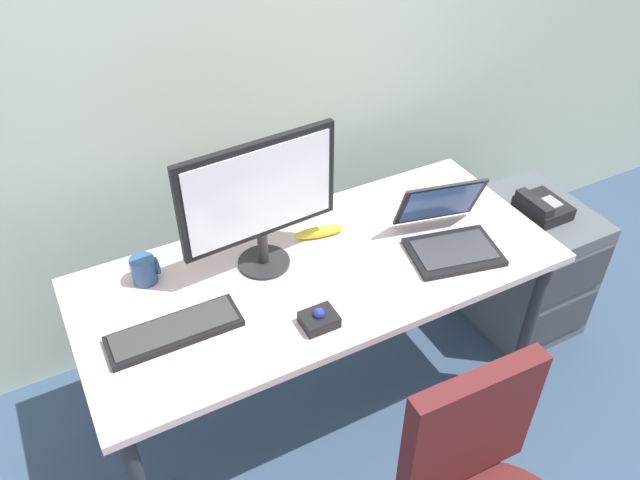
% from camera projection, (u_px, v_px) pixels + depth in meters
% --- Properties ---
extents(ground_plane, '(8.00, 8.00, 0.00)m').
position_uv_depth(ground_plane, '(320.00, 402.00, 2.66)').
color(ground_plane, '#364B66').
extents(back_wall, '(6.00, 0.10, 2.80)m').
position_uv_depth(back_wall, '(227.00, 16.00, 2.27)').
color(back_wall, '#B5C4B0').
rests_on(back_wall, ground).
extents(desk, '(1.66, 0.73, 0.76)m').
position_uv_depth(desk, '(320.00, 284.00, 2.23)').
color(desk, beige).
rests_on(desk, ground).
extents(file_cabinet, '(0.42, 0.53, 0.61)m').
position_uv_depth(file_cabinet, '(524.00, 265.00, 2.88)').
color(file_cabinet, '#53585F').
rests_on(file_cabinet, ground).
extents(desk_phone, '(0.17, 0.20, 0.09)m').
position_uv_depth(desk_phone, '(542.00, 207.00, 2.65)').
color(desk_phone, black).
rests_on(desk_phone, file_cabinet).
extents(monitor_main, '(0.55, 0.18, 0.48)m').
position_uv_depth(monitor_main, '(260.00, 197.00, 2.02)').
color(monitor_main, '#262628').
rests_on(monitor_main, desk).
extents(keyboard, '(0.41, 0.14, 0.03)m').
position_uv_depth(keyboard, '(174.00, 331.00, 1.93)').
color(keyboard, black).
rests_on(keyboard, desk).
extents(laptop, '(0.37, 0.37, 0.22)m').
position_uv_depth(laptop, '(449.00, 233.00, 2.25)').
color(laptop, black).
rests_on(laptop, desk).
extents(trackball_mouse, '(0.11, 0.09, 0.07)m').
position_uv_depth(trackball_mouse, '(319.00, 319.00, 1.96)').
color(trackball_mouse, black).
rests_on(trackball_mouse, desk).
extents(coffee_mug, '(0.09, 0.08, 0.09)m').
position_uv_depth(coffee_mug, '(145.00, 270.00, 2.10)').
color(coffee_mug, '#2E5184').
rests_on(coffee_mug, desk).
extents(banana, '(0.19, 0.08, 0.04)m').
position_uv_depth(banana, '(319.00, 232.00, 2.30)').
color(banana, yellow).
rests_on(banana, desk).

